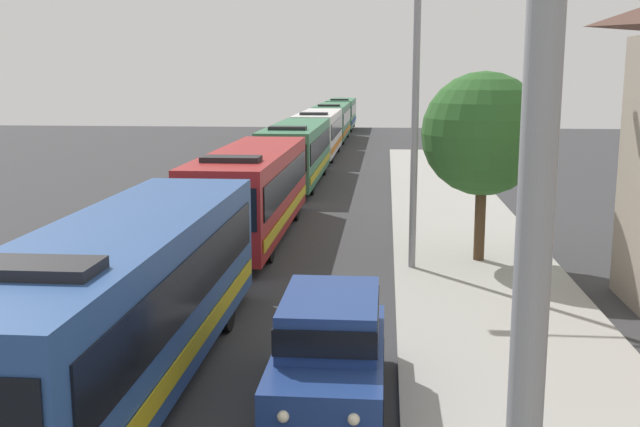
{
  "coord_description": "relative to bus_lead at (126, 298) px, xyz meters",
  "views": [
    {
      "loc": [
        3.3,
        -0.85,
        5.64
      ],
      "look_at": [
        1.56,
        19.06,
        1.94
      ],
      "focal_mm": 42.46,
      "sensor_mm": 36.0,
      "label": 1
    }
  ],
  "objects": [
    {
      "name": "streetlamp_mid",
      "position": [
        5.4,
        8.64,
        3.45
      ],
      "size": [
        6.41,
        0.28,
        8.06
      ],
      "color": "gray",
      "rests_on": "sidewalk"
    },
    {
      "name": "bus_middle",
      "position": [
        0.0,
        26.19,
        0.0
      ],
      "size": [
        2.58,
        12.16,
        3.21
      ],
      "color": "#33724C",
      "rests_on": "ground_plane"
    },
    {
      "name": "streetlamp_near",
      "position": [
        5.4,
        -8.64,
        3.62
      ],
      "size": [
        5.03,
        0.28,
        8.57
      ],
      "color": "gray",
      "rests_on": "sidewalk"
    },
    {
      "name": "roadside_tree",
      "position": [
        7.42,
        9.71,
        2.21
      ],
      "size": [
        3.61,
        3.61,
        5.57
      ],
      "color": "#4C3823",
      "rests_on": "sidewalk"
    },
    {
      "name": "bus_rear",
      "position": [
        0.0,
        52.01,
        0.0
      ],
      "size": [
        2.58,
        12.17,
        3.21
      ],
      "color": "#33724C",
      "rests_on": "ground_plane"
    },
    {
      "name": "bus_lead",
      "position": [
        0.0,
        0.0,
        0.0
      ],
      "size": [
        2.58,
        11.53,
        3.21
      ],
      "color": "#284C8C",
      "rests_on": "ground_plane"
    },
    {
      "name": "white_suv",
      "position": [
        3.7,
        -0.33,
        -0.66
      ],
      "size": [
        1.86,
        4.58,
        1.9
      ],
      "color": "navy",
      "rests_on": "ground_plane"
    },
    {
      "name": "bus_tail_end",
      "position": [
        -0.0,
        65.58,
        -0.0
      ],
      "size": [
        2.58,
        11.48,
        3.21
      ],
      "color": "#33724C",
      "rests_on": "ground_plane"
    },
    {
      "name": "bus_fourth_in_line",
      "position": [
        0.0,
        39.14,
        0.0
      ],
      "size": [
        2.58,
        11.93,
        3.21
      ],
      "color": "silver",
      "rests_on": "ground_plane"
    },
    {
      "name": "bus_second_in_line",
      "position": [
        -0.0,
        12.92,
        -0.0
      ],
      "size": [
        2.58,
        11.5,
        3.21
      ],
      "color": "maroon",
      "rests_on": "ground_plane"
    }
  ]
}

